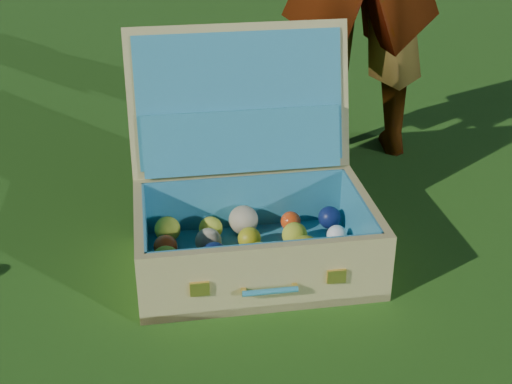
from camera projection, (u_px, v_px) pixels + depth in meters
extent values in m
plane|color=#215114|center=(230.00, 296.00, 1.79)|extent=(60.00, 60.00, 0.00)
cube|color=tan|center=(255.00, 264.00, 1.90)|extent=(0.68, 0.52, 0.02)
cube|color=tan|center=(268.00, 279.00, 1.70)|extent=(0.61, 0.14, 0.18)
cube|color=tan|center=(244.00, 203.00, 2.04)|extent=(0.61, 0.14, 0.18)
cube|color=tan|center=(141.00, 247.00, 1.83)|extent=(0.09, 0.36, 0.18)
cube|color=tan|center=(364.00, 229.00, 1.91)|extent=(0.09, 0.36, 0.18)
cube|color=teal|center=(255.00, 259.00, 1.90)|extent=(0.63, 0.47, 0.01)
cube|color=teal|center=(267.00, 272.00, 1.70)|extent=(0.56, 0.11, 0.16)
cube|color=teal|center=(245.00, 202.00, 2.02)|extent=(0.56, 0.11, 0.16)
cube|color=teal|center=(146.00, 243.00, 1.82)|extent=(0.08, 0.36, 0.16)
cube|color=teal|center=(359.00, 225.00, 1.90)|extent=(0.08, 0.36, 0.16)
cube|color=tan|center=(239.00, 99.00, 1.98)|extent=(0.63, 0.26, 0.41)
cube|color=teal|center=(240.00, 99.00, 1.96)|extent=(0.58, 0.21, 0.35)
cube|color=teal|center=(243.00, 141.00, 1.98)|extent=(0.55, 0.17, 0.17)
cube|color=#F2C659|center=(200.00, 289.00, 1.66)|extent=(0.05, 0.02, 0.04)
cube|color=#F2C659|center=(337.00, 276.00, 1.71)|extent=(0.05, 0.02, 0.04)
cylinder|color=teal|center=(270.00, 291.00, 1.68)|extent=(0.13, 0.04, 0.01)
cube|color=#F2C659|center=(244.00, 292.00, 1.68)|extent=(0.02, 0.02, 0.01)
cube|color=#F2C659|center=(295.00, 287.00, 1.69)|extent=(0.02, 0.02, 0.01)
sphere|color=#F44714|center=(164.00, 287.00, 1.72)|extent=(0.06, 0.06, 0.06)
sphere|color=white|center=(219.00, 271.00, 1.75)|extent=(0.10, 0.10, 0.10)
sphere|color=gold|center=(266.00, 273.00, 1.77)|extent=(0.07, 0.07, 0.07)
sphere|color=#B9290E|center=(311.00, 273.00, 1.79)|extent=(0.05, 0.05, 0.05)
sphere|color=white|center=(352.00, 266.00, 1.79)|extent=(0.08, 0.08, 0.08)
sphere|color=gold|center=(166.00, 260.00, 1.82)|extent=(0.08, 0.08, 0.08)
sphere|color=#101C50|center=(215.00, 256.00, 1.83)|extent=(0.08, 0.08, 0.08)
sphere|color=gold|center=(260.00, 255.00, 1.85)|extent=(0.07, 0.07, 0.07)
sphere|color=gold|center=(305.00, 252.00, 1.85)|extent=(0.09, 0.09, 0.09)
sphere|color=#B9290E|center=(342.00, 253.00, 1.88)|extent=(0.04, 0.04, 0.04)
sphere|color=#F44714|center=(166.00, 247.00, 1.89)|extent=(0.06, 0.06, 0.06)
sphere|color=#BFAF87|center=(208.00, 241.00, 1.91)|extent=(0.07, 0.07, 0.07)
sphere|color=gold|center=(249.00, 238.00, 1.93)|extent=(0.06, 0.06, 0.06)
sphere|color=gold|center=(295.00, 235.00, 1.94)|extent=(0.07, 0.07, 0.07)
sphere|color=white|center=(337.00, 235.00, 1.95)|extent=(0.06, 0.06, 0.06)
sphere|color=gold|center=(168.00, 229.00, 1.96)|extent=(0.07, 0.07, 0.07)
sphere|color=gold|center=(211.00, 228.00, 1.97)|extent=(0.07, 0.07, 0.07)
sphere|color=#BFAF87|center=(243.00, 220.00, 2.00)|extent=(0.08, 0.08, 0.08)
sphere|color=#F44714|center=(291.00, 221.00, 2.02)|extent=(0.06, 0.06, 0.06)
sphere|color=#101C50|center=(330.00, 217.00, 2.03)|extent=(0.06, 0.06, 0.06)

